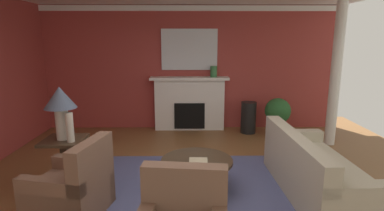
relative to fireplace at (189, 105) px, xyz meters
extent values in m
plane|color=brown|center=(-0.08, -3.15, -0.59)|extent=(8.58, 8.58, 0.00)
cube|color=#9E3833|center=(-0.08, 0.21, 0.84)|extent=(7.11, 0.12, 2.84)
cube|color=white|center=(-0.08, 0.13, 2.18)|extent=(7.11, 0.08, 0.12)
cube|color=#4C517A|center=(0.10, -3.01, -0.58)|extent=(3.25, 2.51, 0.01)
cube|color=white|center=(0.00, 0.01, 0.00)|extent=(1.60, 0.25, 1.18)
cube|color=black|center=(0.00, -0.01, -0.24)|extent=(0.70, 0.26, 0.60)
cube|color=white|center=(0.00, -0.02, 0.62)|extent=(1.80, 0.35, 0.06)
cube|color=silver|center=(0.00, 0.12, 1.27)|extent=(1.28, 0.04, 0.93)
cube|color=#BCB299|center=(1.74, -3.15, -0.36)|extent=(0.96, 2.13, 0.45)
cube|color=#BCB299|center=(1.39, -3.16, 0.06)|extent=(0.26, 2.10, 0.40)
cube|color=#BCB299|center=(1.77, -4.10, -0.28)|extent=(0.91, 0.23, 0.62)
cube|color=#BCB299|center=(1.72, -2.20, -0.28)|extent=(0.91, 0.23, 0.62)
cube|color=brown|center=(-1.46, -3.61, -0.37)|extent=(0.95, 0.95, 0.44)
cube|color=brown|center=(-1.15, -3.67, 0.11)|extent=(0.32, 0.82, 0.51)
cube|color=brown|center=(-1.39, -3.28, -0.29)|extent=(0.81, 0.30, 0.60)
cube|color=brown|center=(-1.53, -3.93, -0.29)|extent=(0.81, 0.30, 0.60)
cube|color=brown|center=(-0.06, -4.38, 0.11)|extent=(0.81, 0.25, 0.51)
cylinder|color=#3D2D1E|center=(0.10, -3.01, -0.16)|extent=(1.00, 1.00, 0.04)
cylinder|color=#3D2D1E|center=(0.10, -3.01, -0.38)|extent=(0.12, 0.12, 0.41)
cylinder|color=#3D2D1E|center=(0.10, -3.01, -0.57)|extent=(0.56, 0.56, 0.03)
cube|color=#3D2D1E|center=(-1.79, -2.84, 0.09)|extent=(0.56, 0.56, 0.04)
cube|color=#3D2D1E|center=(-1.79, -2.84, -0.26)|extent=(0.10, 0.10, 0.66)
cube|color=#3D2D1E|center=(-1.79, -2.84, -0.57)|extent=(0.45, 0.45, 0.04)
cylinder|color=beige|center=(-1.79, -2.84, 0.34)|extent=(0.18, 0.18, 0.45)
cone|color=#4C566B|center=(-1.79, -2.84, 0.71)|extent=(0.44, 0.44, 0.30)
cylinder|color=black|center=(1.33, -0.30, -0.23)|extent=(0.34, 0.34, 0.71)
cylinder|color=beige|center=(-1.64, -2.96, 0.32)|extent=(0.10, 0.10, 0.41)
cylinder|color=#33703D|center=(0.55, -0.05, 0.78)|extent=(0.15, 0.15, 0.25)
cube|color=tan|center=(0.11, -3.17, -0.11)|extent=(0.25, 0.21, 0.06)
cylinder|color=#BCB29E|center=(1.93, -0.49, -0.44)|extent=(0.32, 0.32, 0.30)
sphere|color=#28602D|center=(1.93, -0.49, -0.03)|extent=(0.56, 0.56, 0.56)
cylinder|color=white|center=(2.84, -1.09, 0.84)|extent=(0.20, 0.20, 2.84)
camera|label=1|loc=(-0.01, -7.03, 1.50)|focal=28.85mm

